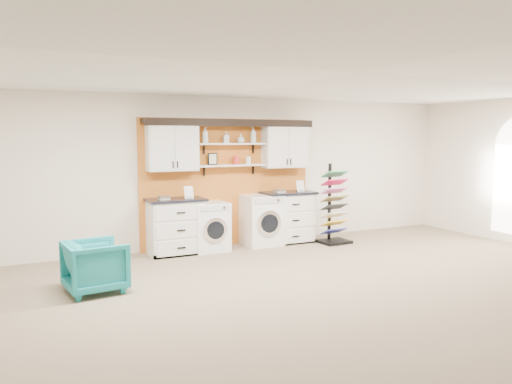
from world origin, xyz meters
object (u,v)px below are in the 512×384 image
base_cabinet_left (176,226)px  sample_rack (334,217)px  washer (209,226)px  dryer (261,220)px  base_cabinet_right (288,217)px  armchair (95,266)px

base_cabinet_left → sample_rack: size_ratio=0.65×
washer → dryer: bearing=-0.0°
base_cabinet_left → dryer: 1.68m
base_cabinet_right → armchair: size_ratio=1.34×
washer → armchair: 2.76m
base_cabinet_right → base_cabinet_left: bearing=180.0°
base_cabinet_right → washer: 1.65m
dryer → washer: bearing=180.0°
washer → armchair: (-2.22, -1.65, -0.10)m
base_cabinet_right → armchair: base_cabinet_right is taller
sample_rack → armchair: bearing=-169.1°
washer → sample_rack: 2.46m
base_cabinet_left → base_cabinet_right: (2.26, -0.00, 0.01)m
dryer → sample_rack: sample_rack is taller
dryer → armchair: 3.68m
washer → base_cabinet_left: bearing=179.7°
base_cabinet_left → armchair: base_cabinet_left is taller
armchair → washer: bearing=-60.5°
sample_rack → armchair: 4.79m
base_cabinet_left → washer: base_cabinet_left is taller
base_cabinet_left → washer: bearing=-0.3°
armchair → sample_rack: bearing=-82.6°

